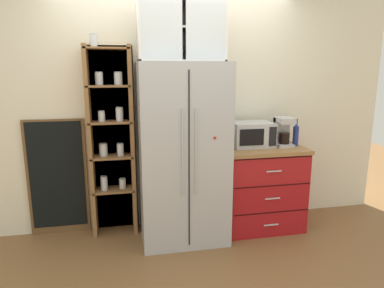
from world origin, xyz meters
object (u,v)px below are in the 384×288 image
Objects in this scene: refrigerator at (182,153)px; bottle_cobalt at (296,134)px; mug_navy at (264,143)px; chalkboard_menu at (58,177)px; microwave at (252,134)px; coffee_maker at (283,131)px.

bottle_cobalt is at bearing 1.91° from refrigerator.
refrigerator is 0.89m from mug_navy.
chalkboard_menu is (-2.52, 0.28, -0.42)m from bottle_cobalt.
refrigerator is at bearing -14.46° from chalkboard_menu.
microwave reaches higher than mug_navy.
coffee_maker reaches higher than microwave.
coffee_maker is 1.06× the size of bottle_cobalt.
microwave is 0.35m from coffee_maker.
chalkboard_menu is (-2.15, 0.30, -0.34)m from mug_navy.
microwave is at bearing -6.26° from chalkboard_menu.
bottle_cobalt is at bearing -6.43° from chalkboard_menu.
microwave is 1.51× the size of bottle_cobalt.
refrigerator is at bearing -172.46° from microwave.
chalkboard_menu reaches higher than bottle_cobalt.
microwave is (0.77, 0.10, 0.14)m from refrigerator.
refrigerator is 0.79m from microwave.
mug_navy is at bearing 1.46° from refrigerator.
refrigerator is 15.18× the size of mug_navy.
mug_navy is at bearing -177.03° from bottle_cobalt.
refrigerator is 1.33m from chalkboard_menu.
microwave is 0.49m from bottle_cobalt.
mug_navy is 0.10× the size of chalkboard_menu.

